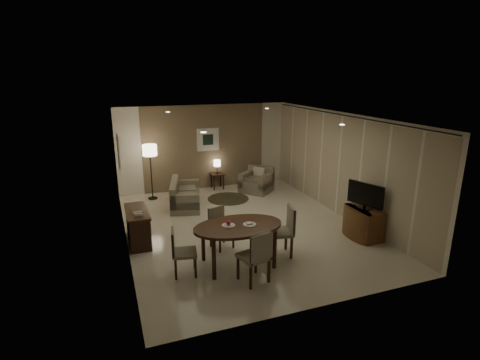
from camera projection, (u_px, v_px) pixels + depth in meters
name	position (u px, v px, depth m)	size (l,w,h in m)	color
room_shell	(237.00, 170.00, 9.23)	(5.50, 7.00, 2.70)	beige
taupe_accent	(205.00, 147.00, 12.01)	(3.96, 0.03, 2.70)	#7E664E
curtain_wall	(339.00, 166.00, 9.76)	(0.08, 6.70, 2.58)	beige
curtain_rod	(343.00, 115.00, 9.39)	(0.03, 0.03, 6.80)	black
art_back_frame	(208.00, 140.00, 11.95)	(0.72, 0.03, 0.72)	silver
art_back_canvas	(208.00, 140.00, 11.94)	(0.34, 0.01, 0.34)	black
art_left_frame	(119.00, 152.00, 8.91)	(0.03, 0.60, 0.80)	silver
art_left_canvas	(119.00, 152.00, 8.92)	(0.01, 0.46, 0.64)	gray
downlight_nl	(204.00, 132.00, 6.41)	(0.10, 0.10, 0.01)	white
downlight_nr	(342.00, 125.00, 7.33)	(0.10, 0.10, 0.01)	white
downlight_fl	(168.00, 112.00, 9.66)	(0.10, 0.10, 0.01)	white
downlight_fr	(267.00, 109.00, 10.58)	(0.10, 0.10, 0.01)	white
console_desk	(138.00, 226.00, 8.31)	(0.48, 1.20, 0.75)	#4D2C18
telephone	(138.00, 213.00, 7.93)	(0.20, 0.14, 0.09)	white
tv_cabinet	(363.00, 223.00, 8.58)	(0.48, 0.90, 0.70)	brown
flat_tv	(365.00, 195.00, 8.39)	(0.06, 0.88, 0.60)	black
dining_table	(238.00, 245.00, 7.34)	(1.77, 1.10, 0.83)	#4D2C18
chair_near	(253.00, 256.00, 6.72)	(0.49, 0.49, 1.00)	#756D5A
chair_far	(222.00, 229.00, 8.04)	(0.43, 0.43, 0.88)	#756D5A
chair_left	(185.00, 252.00, 6.96)	(0.44, 0.44, 0.90)	#756D5A
chair_right	(279.00, 232.00, 7.70)	(0.50, 0.50, 1.04)	#756D5A
plate_a	(228.00, 225.00, 7.21)	(0.26, 0.26, 0.02)	white
plate_b	(250.00, 224.00, 7.25)	(0.26, 0.26, 0.02)	white
fruit_apple	(228.00, 223.00, 7.19)	(0.09, 0.09, 0.09)	#CA1747
napkin	(250.00, 223.00, 7.24)	(0.12, 0.08, 0.03)	white
round_rug	(228.00, 199.00, 11.28)	(1.24, 1.24, 0.01)	#403624
sofa	(186.00, 194.00, 10.57)	(0.78, 1.57, 0.74)	#756D5A
armchair	(256.00, 180.00, 11.84)	(0.88, 0.83, 0.78)	#756D5A
side_table	(217.00, 181.00, 12.21)	(0.40, 0.40, 0.51)	#321A10
table_lamp	(217.00, 166.00, 12.07)	(0.22, 0.22, 0.50)	#FFEAC1
floor_lamp	(151.00, 172.00, 11.07)	(0.42, 0.42, 1.65)	#FFE5B7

